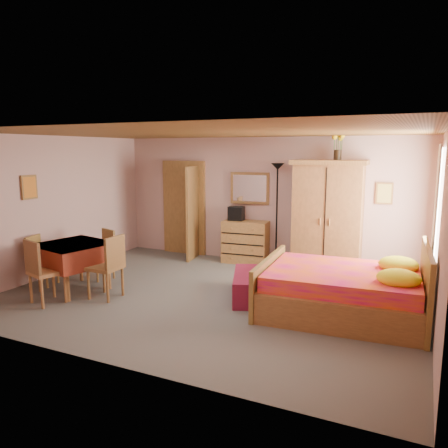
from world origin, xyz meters
The scene contains 23 objects.
floor centered at (0.00, 0.00, 0.00)m, with size 6.50×6.50×0.00m, color #635E57.
ceiling centered at (0.00, 0.00, 2.60)m, with size 6.50×6.50×0.00m, color brown.
wall_back centered at (0.00, 2.50, 1.30)m, with size 6.50×0.10×2.60m, color tan.
wall_front centered at (0.00, -2.50, 1.30)m, with size 6.50×0.10×2.60m, color tan.
wall_left centered at (-3.25, 0.00, 1.30)m, with size 0.10×5.00×2.60m, color tan.
wall_right centered at (3.25, 0.00, 1.30)m, with size 0.10×5.00×2.60m, color tan.
doorway centered at (-1.90, 2.47, 1.02)m, with size 1.06×0.12×2.15m, color #9E6B35.
window centered at (3.21, 1.20, 1.45)m, with size 0.08×1.40×1.95m, color white.
picture_left centered at (-3.22, -0.60, 1.70)m, with size 0.04×0.32×0.42m, color orange.
picture_back centered at (2.35, 2.47, 1.55)m, with size 0.30×0.04×0.40m, color #D8BF59.
chest_of_drawers centered at (-0.31, 2.25, 0.44)m, with size 0.93×0.47×0.88m, color #A97139.
wall_mirror centered at (-0.31, 2.46, 1.55)m, with size 0.84×0.04×0.66m, color white.
stereo centered at (-0.53, 2.26, 1.03)m, with size 0.31×0.23×0.29m, color black.
floor_lamp centered at (0.35, 2.28, 1.04)m, with size 0.27×0.27×2.08m, color black.
wardrobe centered at (1.39, 2.16, 1.08)m, with size 1.37×0.71×2.15m, color #A16536.
sunflower_vase centered at (1.51, 2.27, 2.41)m, with size 0.21×0.21×0.52m, color yellow.
bed centered at (2.04, 0.15, 0.53)m, with size 2.28×1.79×1.06m, color #DA156C.
bench centered at (0.57, 0.20, 0.20)m, with size 0.44×1.20×0.40m, color maroon.
dining_table centered at (-2.21, -0.68, 0.40)m, with size 1.10×1.10×0.80m, color maroon.
chair_south centered at (-2.14, -1.32, 0.50)m, with size 0.46×0.46×1.01m, color #B06D3B.
chair_north centered at (-2.28, 0.05, 0.45)m, with size 0.41×0.41×0.90m, color #A56E37.
chair_west centered at (-2.92, -0.67, 0.44)m, with size 0.40×0.40×0.87m, color #AD743A.
chair_east centered at (-1.50, -0.75, 0.51)m, with size 0.46×0.46×1.02m, color #8F5D30.
Camera 1 is at (3.05, -6.04, 2.34)m, focal length 35.00 mm.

